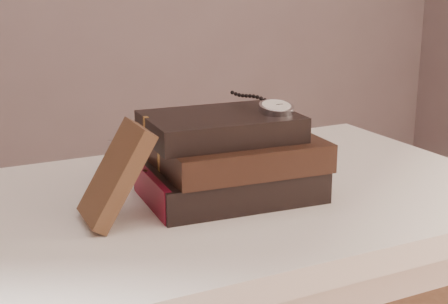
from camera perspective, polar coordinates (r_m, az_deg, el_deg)
name	(u,v)px	position (r m, az deg, el deg)	size (l,w,h in m)	color
table	(210,246)	(1.12, -1.20, -8.00)	(1.00, 0.60, 0.75)	white
book_stack	(231,159)	(1.06, 0.56, -0.57)	(0.29, 0.21, 0.13)	black
journal	(116,174)	(0.96, -9.17, -1.89)	(0.02, 0.10, 0.15)	#3D2517
pocket_watch	(274,107)	(1.06, 4.30, 3.85)	(0.06, 0.16, 0.02)	silver
eyeglasses	(155,143)	(1.11, -5.85, 0.80)	(0.12, 0.14, 0.05)	silver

